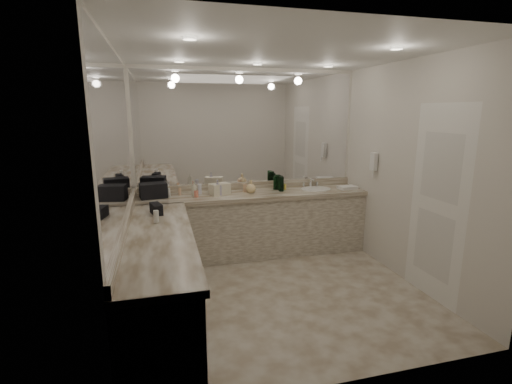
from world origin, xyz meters
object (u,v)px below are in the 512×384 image
object	(u,v)px
wall_phone	(374,162)
cream_cosmetic_case	(220,189)
sink	(316,190)
soap_bottle_c	(251,186)
black_toiletry_bag	(153,191)
hand_towel	(347,187)
soap_bottle_a	(194,189)
soap_bottle_b	(218,188)

from	to	relation	value
wall_phone	cream_cosmetic_case	distance (m)	2.12
sink	soap_bottle_c	bearing A→B (deg)	179.52
black_toiletry_bag	hand_towel	world-z (taller)	black_toiletry_bag
cream_cosmetic_case	hand_towel	xyz separation A→B (m)	(1.87, -0.11, -0.05)
sink	soap_bottle_a	world-z (taller)	soap_bottle_a
black_toiletry_bag	soap_bottle_c	world-z (taller)	black_toiletry_bag
sink	soap_bottle_a	xyz separation A→B (m)	(-1.76, -0.03, 0.11)
wall_phone	black_toiletry_bag	bearing A→B (deg)	169.61
soap_bottle_a	soap_bottle_c	xyz separation A→B (m)	(0.79, 0.03, -0.01)
black_toiletry_bag	soap_bottle_c	bearing A→B (deg)	-0.95
hand_towel	sink	bearing A→B (deg)	168.44
soap_bottle_c	wall_phone	bearing A→B (deg)	-17.82
soap_bottle_c	soap_bottle_a	bearing A→B (deg)	-177.58
soap_bottle_c	cream_cosmetic_case	bearing A→B (deg)	178.30
sink	soap_bottle_b	distance (m)	1.45
wall_phone	soap_bottle_b	xyz separation A→B (m)	(-2.05, 0.48, -0.34)
sink	black_toiletry_bag	bearing A→B (deg)	179.25
soap_bottle_a	black_toiletry_bag	bearing A→B (deg)	173.99
black_toiletry_bag	soap_bottle_c	distance (m)	1.31
soap_bottle_b	soap_bottle_c	bearing A→B (deg)	3.53
black_toiletry_bag	soap_bottle_b	distance (m)	0.84
black_toiletry_bag	cream_cosmetic_case	distance (m)	0.87
sink	soap_bottle_b	xyz separation A→B (m)	(-1.45, -0.02, 0.11)
black_toiletry_bag	soap_bottle_b	bearing A→B (deg)	-3.46
sink	cream_cosmetic_case	world-z (taller)	cream_cosmetic_case
wall_phone	soap_bottle_c	world-z (taller)	wall_phone
cream_cosmetic_case	soap_bottle_a	xyz separation A→B (m)	(-0.35, -0.05, 0.03)
soap_bottle_b	hand_towel	bearing A→B (deg)	-2.19
black_toiletry_bag	sink	bearing A→B (deg)	-0.75
wall_phone	black_toiletry_bag	distance (m)	2.96
sink	soap_bottle_a	size ratio (longest dim) A/B	2.18
soap_bottle_a	soap_bottle_b	world-z (taller)	soap_bottle_b
sink	soap_bottle_a	distance (m)	1.77
cream_cosmetic_case	soap_bottle_b	xyz separation A→B (m)	(-0.03, -0.04, 0.03)
cream_cosmetic_case	soap_bottle_c	world-z (taller)	soap_bottle_c
wall_phone	soap_bottle_b	bearing A→B (deg)	166.84
black_toiletry_bag	soap_bottle_a	size ratio (longest dim) A/B	1.67
wall_phone	cream_cosmetic_case	bearing A→B (deg)	165.51
sink	cream_cosmetic_case	bearing A→B (deg)	179.14
black_toiletry_bag	soap_bottle_a	world-z (taller)	soap_bottle_a
wall_phone	cream_cosmetic_case	size ratio (longest dim) A/B	0.91
wall_phone	hand_towel	distance (m)	0.61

